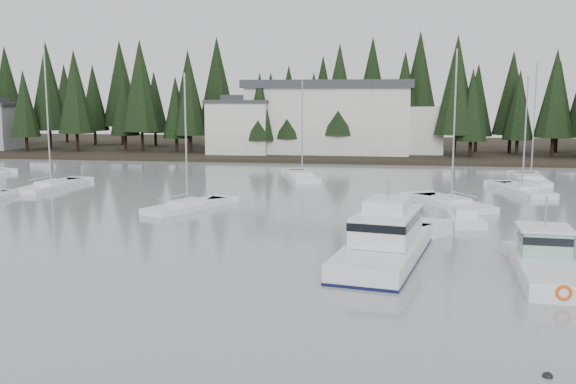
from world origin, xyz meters
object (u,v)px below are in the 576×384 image
object	(u,v)px
sailboat_8	(302,178)
sailboat_10	(531,181)
sailboat_3	(451,205)
sailboat_9	(187,208)
house_west	(240,126)
sailboat_6	(51,187)
runabout_1	(465,220)
sailboat_1	(522,192)
cabin_cruiser_center	(385,245)
lobster_boat_teal	(547,267)
harbor_inn	(342,118)

from	to	relation	value
sailboat_8	sailboat_10	distance (m)	24.45
sailboat_3	sailboat_9	distance (m)	21.64
house_west	sailboat_9	size ratio (longest dim) A/B	0.84
house_west	sailboat_3	xyz separation A→B (m)	(27.33, -40.79, -4.58)
sailboat_6	runabout_1	xyz separation A→B (m)	(38.40, -11.40, 0.04)
sailboat_1	sailboat_10	distance (m)	8.63
cabin_cruiser_center	sailboat_3	size ratio (longest dim) A/B	0.94
house_west	lobster_boat_teal	size ratio (longest dim) A/B	1.15
house_west	runabout_1	bearing A→B (deg)	-59.83
sailboat_8	runabout_1	xyz separation A→B (m)	(14.94, -22.83, 0.08)
sailboat_3	sailboat_9	bearing A→B (deg)	73.44
runabout_1	sailboat_10	bearing A→B (deg)	-23.61
sailboat_8	sailboat_3	bearing A→B (deg)	-153.83
house_west	sailboat_1	bearing A→B (deg)	-42.61
sailboat_1	cabin_cruiser_center	bearing A→B (deg)	140.07
harbor_inn	runabout_1	distance (m)	52.77
runabout_1	sailboat_8	bearing A→B (deg)	31.19
lobster_boat_teal	sailboat_10	distance (m)	38.81
sailboat_1	sailboat_6	size ratio (longest dim) A/B	0.77
sailboat_1	sailboat_10	xyz separation A→B (m)	(2.48, 8.26, 0.00)
harbor_inn	lobster_boat_teal	distance (m)	67.03
sailboat_3	harbor_inn	bearing A→B (deg)	-13.80
house_west	lobster_boat_teal	bearing A→B (deg)	-64.08
lobster_boat_teal	sailboat_9	world-z (taller)	sailboat_9
sailboat_3	runabout_1	world-z (taller)	sailboat_3
harbor_inn	sailboat_1	distance (m)	40.73
sailboat_6	sailboat_8	bearing A→B (deg)	-60.38
sailboat_9	runabout_1	world-z (taller)	sailboat_9
sailboat_3	runabout_1	size ratio (longest dim) A/B	2.23
harbor_inn	lobster_boat_teal	xyz separation A→B (m)	(14.99, -65.12, -5.24)
house_west	sailboat_6	xyz separation A→B (m)	(-10.74, -36.18, -4.57)
cabin_cruiser_center	lobster_boat_teal	size ratio (longest dim) A/B	1.50
cabin_cruiser_center	sailboat_9	xyz separation A→B (m)	(-15.81, 13.65, -0.71)
sailboat_10	house_west	bearing A→B (deg)	60.83
cabin_cruiser_center	runabout_1	xyz separation A→B (m)	(5.63, 11.65, -0.64)
lobster_boat_teal	cabin_cruiser_center	bearing A→B (deg)	76.45
lobster_boat_teal	sailboat_8	world-z (taller)	sailboat_8
sailboat_1	sailboat_9	bearing A→B (deg)	100.57
harbor_inn	house_west	bearing A→B (deg)	-167.48
cabin_cruiser_center	sailboat_9	bearing A→B (deg)	59.94
sailboat_6	sailboat_9	world-z (taller)	sailboat_6
house_west	runabout_1	size ratio (longest dim) A/B	1.60
cabin_cruiser_center	sailboat_6	distance (m)	40.08
lobster_boat_teal	sailboat_6	size ratio (longest dim) A/B	0.56
sailboat_6	sailboat_9	xyz separation A→B (m)	(16.97, -9.41, -0.02)
house_west	sailboat_3	distance (m)	49.31
lobster_boat_teal	runabout_1	distance (m)	14.40
sailboat_1	sailboat_8	xyz separation A→B (m)	(-21.94, 7.15, -0.01)
sailboat_1	sailboat_10	bearing A→B (deg)	-31.88
cabin_cruiser_center	sailboat_10	xyz separation A→B (m)	(15.11, 35.61, -0.71)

